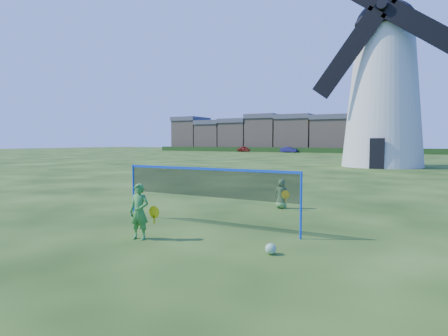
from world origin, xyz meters
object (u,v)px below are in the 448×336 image
windmill (384,85)px  play_ball (271,249)px  player_girl (139,212)px  car_right (289,150)px  badminton_net (207,184)px  player_boy (281,194)px  car_left (245,149)px

windmill → play_ball: size_ratio=92.93×
windmill → player_girl: 30.44m
car_right → badminton_net: bearing=-164.5°
windmill → badminton_net: 28.55m
windmill → player_boy: bearing=-90.9°
play_ball → car_left: 75.20m
play_ball → player_girl: bearing=-173.4°
badminton_net → player_boy: badminton_net is taller
badminton_net → player_boy: bearing=78.7°
badminton_net → player_girl: (-0.70, -1.79, -0.50)m
windmill → play_ball: windmill is taller
player_boy → play_ball: bearing=98.8°
badminton_net → player_girl: 1.99m
player_girl → play_ball: (3.05, 0.36, -0.53)m
car_left → windmill: bearing=-157.3°
player_boy → car_right: 65.20m
player_boy → car_left: car_left is taller
player_girl → car_left: player_girl is taller
player_girl → car_left: (-29.94, 67.93, -0.05)m
badminton_net → play_ball: bearing=-31.4°
badminton_net → windmill: bearing=87.7°
play_ball → car_left: size_ratio=0.06×
windmill → car_left: 50.16m
windmill → play_ball: bearing=-87.6°
windmill → player_boy: size_ratio=20.80×
badminton_net → car_right: (-20.47, 65.24, -0.57)m
windmill → play_ball: 30.19m
badminton_net → car_left: badminton_net is taller
car_left → badminton_net: bearing=-172.1°
badminton_net → player_boy: size_ratio=5.14×
windmill → car_left: size_ratio=5.92×
windmill → badminton_net: windmill is taller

